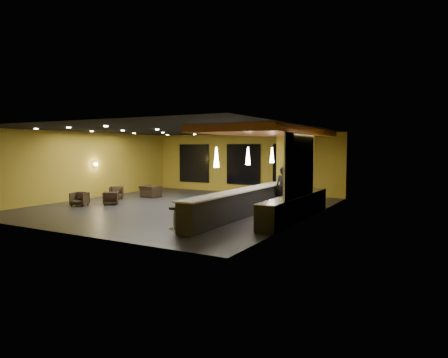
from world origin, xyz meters
The scene contains 34 objects.
floor centered at (0.00, 0.00, -0.05)m, with size 12.00×13.00×0.10m, color black.
ceiling centered at (0.00, 0.00, 3.55)m, with size 12.00×13.00×0.10m, color black.
wall_back centered at (0.00, 6.55, 1.75)m, with size 12.00×0.10×3.50m, color #A78C25.
wall_front centered at (0.00, -6.55, 1.75)m, with size 12.00×0.10×3.50m, color #A78C25.
wall_left centered at (-6.05, 0.00, 1.75)m, with size 0.10×13.00×3.50m, color #A78C25.
wall_right centered at (6.05, 0.00, 1.75)m, with size 0.10×13.00×3.50m, color #A78C25.
wood_soffit centered at (4.00, 1.00, 3.36)m, with size 3.60×8.00×0.28m, color brown.
window_left centered at (-3.50, 6.44, 1.70)m, with size 2.20×0.06×2.40m, color black.
window_center centered at (0.00, 6.44, 1.70)m, with size 2.20×0.06×2.40m, color black.
window_right centered at (3.00, 6.44, 1.70)m, with size 2.20×0.06×2.40m, color black.
tile_backsplash centered at (5.96, -1.00, 2.00)m, with size 0.06×3.20×2.40m, color white.
bar_counter centered at (3.65, -1.00, 0.50)m, with size 0.60×8.00×1.00m, color black.
bar_top centered at (3.65, -1.00, 1.02)m, with size 0.78×8.10×0.05m, color silver.
prep_counter centered at (5.65, -0.50, 0.43)m, with size 0.70×6.00×0.86m, color black.
prep_top centered at (5.65, -0.50, 0.89)m, with size 0.72×6.00×0.03m, color silver.
wall_shelf_lower centered at (5.82, -1.20, 1.60)m, with size 0.30×1.50×0.03m, color silver.
wall_shelf_upper centered at (5.82, -1.20, 2.05)m, with size 0.30×1.50×0.03m, color silver.
column centered at (3.65, 3.60, 1.75)m, with size 0.60×0.60×3.50m, color olive.
wall_sconce centered at (-5.88, 0.50, 1.80)m, with size 0.22×0.22×0.22m, color #FFE5B2.
pendant_0 centered at (3.65, -3.00, 2.35)m, with size 0.20×0.20×0.70m, color white.
pendant_1 centered at (3.65, -0.50, 2.35)m, with size 0.20×0.20×0.70m, color white.
pendant_2 centered at (3.65, 2.00, 2.35)m, with size 0.20×0.20×0.70m, color white.
staff_a centered at (4.34, 1.61, 0.92)m, with size 0.67×0.44×1.84m, color black.
staff_b centered at (4.90, 2.19, 0.90)m, with size 0.88×0.68×1.80m, color black.
staff_c centered at (5.25, 1.73, 0.81)m, with size 0.79×0.52×1.62m, color black.
armchair_a centered at (-4.17, -2.12, 0.32)m, with size 0.68×0.70×0.63m, color black.
armchair_b centered at (-3.22, -1.10, 0.31)m, with size 0.67×0.69×0.63m, color black.
armchair_c centered at (-4.56, 0.63, 0.32)m, with size 0.69×0.71×0.65m, color black.
armchair_d centered at (-3.39, 1.98, 0.32)m, with size 0.98×0.85×0.64m, color black.
bar_stool_0 centered at (2.80, -4.30, 0.47)m, with size 0.37×0.37×0.73m.
bar_stool_1 centered at (2.89, -2.59, 0.49)m, with size 0.39×0.39×0.77m.
bar_stool_2 centered at (2.98, -0.99, 0.51)m, with size 0.40×0.40×0.80m.
bar_stool_3 centered at (2.92, 0.82, 0.54)m, with size 0.42×0.42×0.84m.
bar_stool_4 centered at (2.98, 2.34, 0.51)m, with size 0.40×0.40×0.80m.
Camera 1 is at (10.54, -14.84, 2.67)m, focal length 32.00 mm.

